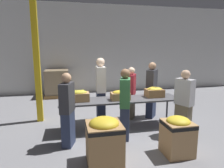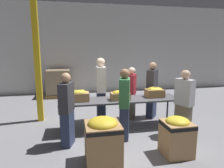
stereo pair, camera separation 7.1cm
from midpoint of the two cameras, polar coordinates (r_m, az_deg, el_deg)
The scene contains 16 objects.
ground_plane at distance 5.34m, azimuth 1.98°, elevation -12.34°, with size 30.00×30.00×0.00m, color gray.
wall_back at distance 9.38m, azimuth -4.78°, elevation 9.91°, with size 16.00×0.08×4.00m.
sorting_table at distance 5.10m, azimuth 2.03°, elevation -4.84°, with size 3.05×0.72×0.77m.
banana_box_0 at distance 4.93m, azimuth -9.82°, elevation -3.32°, with size 0.49×0.32×0.29m.
banana_box_1 at distance 5.00m, azimuth 1.96°, elevation -3.16°, with size 0.47×0.30×0.24m.
banana_box_2 at distance 5.41m, azimuth 11.65°, elevation -2.19°, with size 0.46×0.34×0.28m.
volunteer_0 at distance 5.83m, azimuth 5.15°, elevation -2.66°, with size 0.37×0.45×1.51m.
volunteer_1 at distance 4.49m, azimuth 3.28°, elevation -5.93°, with size 0.34×0.48×1.61m.
volunteer_2 at distance 6.00m, azimuth 10.89°, elevation -1.77°, with size 0.45×0.48×1.65m.
volunteer_3 at distance 4.28m, azimuth -13.06°, elevation -7.34°, with size 0.33×0.46×1.56m.
volunteer_4 at distance 5.60m, azimuth -3.62°, elevation -1.75°, with size 0.26×0.49×1.78m.
volunteer_5 at distance 4.97m, azimuth 19.44°, elevation -5.21°, with size 0.36×0.47×1.56m.
donation_bin_0 at distance 3.68m, azimuth -2.80°, elevation -15.47°, with size 0.62×0.62×0.86m.
donation_bin_1 at distance 4.15m, azimuth 17.72°, elevation -13.55°, with size 0.53×0.53×0.77m.
support_pillar at distance 5.82m, azimuth -21.22°, elevation 9.08°, with size 0.16×0.16×4.00m.
pallet_stack_0 at distance 8.84m, azimuth -15.60°, elevation 0.15°, with size 1.04×1.04×1.14m.
Camera 1 is at (-1.24, -4.77, 2.05)m, focal length 32.00 mm.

